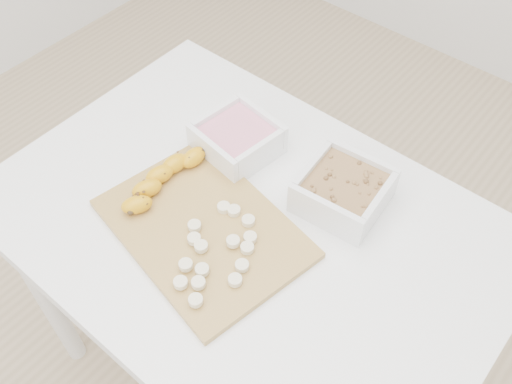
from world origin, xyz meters
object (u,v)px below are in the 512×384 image
Objects in this scene: table at (247,248)px; cutting_board at (203,228)px; bowl_granola at (344,190)px; bowl_yogurt at (237,138)px; banana at (162,180)px.

table is 2.58× the size of cutting_board.
bowl_granola is 0.45× the size of cutting_board.
bowl_granola is at bearing 5.64° from bowl_yogurt.
bowl_yogurt is at bearing 113.81° from cutting_board.
banana is (-0.18, -0.05, 0.13)m from table.
bowl_granola reaches higher than table.
table is 0.24m from bowl_granola.
bowl_yogurt reaches higher than cutting_board.
bowl_granola is at bearing 54.29° from cutting_board.
banana is at bearing 170.82° from cutting_board.
banana is at bearing -102.94° from bowl_yogurt.
banana reaches higher than cutting_board.
cutting_board is 0.14m from banana.
bowl_yogurt is 0.97× the size of bowl_granola.
bowl_granola is (0.12, 0.16, 0.13)m from table.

